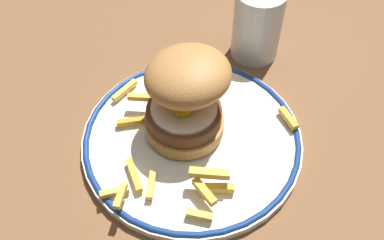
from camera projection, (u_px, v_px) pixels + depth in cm
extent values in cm
cube|color=brown|center=(236.00, 157.00, 59.14)|extent=(123.93, 100.07, 4.00)
cylinder|color=white|center=(192.00, 139.00, 57.76)|extent=(28.56, 28.56, 1.20)
torus|color=navy|center=(192.00, 137.00, 57.29)|extent=(28.16, 28.16, 0.80)
cylinder|color=#B27D3E|center=(184.00, 124.00, 56.99)|extent=(10.26, 10.26, 1.80)
cylinder|color=brown|center=(184.00, 114.00, 55.53)|extent=(9.52, 9.52, 1.97)
cylinder|color=white|center=(184.00, 108.00, 54.58)|extent=(8.30, 8.30, 0.50)
ellipsoid|color=yellow|center=(182.00, 108.00, 53.65)|extent=(2.60, 2.60, 1.40)
ellipsoid|color=#B37941|center=(188.00, 75.00, 51.88)|extent=(15.15, 15.16, 6.35)
cube|color=gold|center=(114.00, 192.00, 51.22)|extent=(3.41, 0.75, 0.74)
cube|color=gold|center=(145.00, 97.00, 58.49)|extent=(4.73, 2.22, 0.78)
cube|color=gold|center=(134.00, 175.00, 52.65)|extent=(1.31, 4.77, 0.78)
cube|color=gold|center=(124.00, 90.00, 61.49)|extent=(4.00, 3.29, 0.72)
cube|color=#E5BB4F|center=(172.00, 63.00, 64.86)|extent=(2.21, 3.79, 0.82)
cube|color=gold|center=(199.00, 82.00, 62.28)|extent=(3.97, 1.29, 0.98)
cube|color=gold|center=(222.00, 85.00, 62.00)|extent=(3.47, 2.96, 0.88)
cube|color=#E5AE51|center=(160.00, 66.00, 64.44)|extent=(3.64, 2.34, 0.94)
cube|color=gold|center=(204.00, 192.00, 50.14)|extent=(2.18, 3.84, 0.89)
cube|color=gold|center=(120.00, 196.00, 49.22)|extent=(2.01, 3.14, 0.74)
cube|color=gold|center=(213.00, 84.00, 62.10)|extent=(3.80, 1.12, 0.98)
cube|color=gold|center=(134.00, 121.00, 57.95)|extent=(4.64, 1.06, 0.74)
cube|color=gold|center=(151.00, 185.00, 51.79)|extent=(1.88, 3.68, 0.75)
cube|color=gold|center=(200.00, 215.00, 49.29)|extent=(3.08, 2.14, 0.82)
cube|color=gold|center=(219.00, 188.00, 51.44)|extent=(3.65, 1.80, 0.92)
cube|color=gold|center=(209.00, 69.00, 64.13)|extent=(2.76, 2.27, 0.79)
cube|color=gold|center=(210.00, 173.00, 50.44)|extent=(4.77, 2.49, 0.96)
cube|color=gold|center=(288.00, 118.00, 58.19)|extent=(1.47, 3.79, 0.86)
cylinder|color=silver|center=(257.00, 24.00, 65.20)|extent=(7.30, 7.30, 10.94)
cylinder|color=silver|center=(256.00, 36.00, 66.90)|extent=(6.72, 6.72, 6.53)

